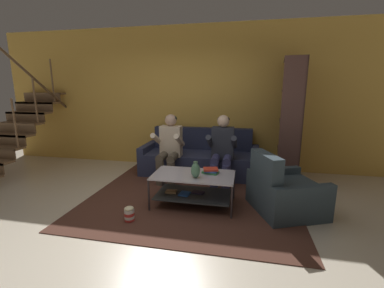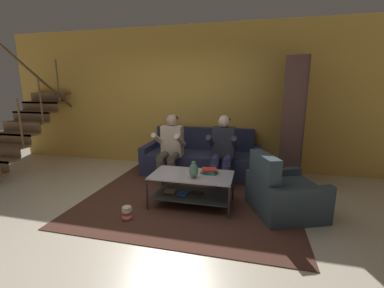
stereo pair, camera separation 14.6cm
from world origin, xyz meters
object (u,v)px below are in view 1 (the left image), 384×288
Objects in this scene: person_seated_left at (169,145)px; vase at (196,170)px; book_stack at (211,171)px; bookshelf at (291,135)px; coffee_table at (193,185)px; armchair at (284,193)px; person_seated_right at (222,148)px; couch at (200,159)px; popcorn_tub at (129,214)px.

person_seated_left is 5.22× the size of vase.
book_stack is 0.12× the size of bookshelf.
bookshelf is at bearing 44.75° from coffee_table.
armchair reaches higher than book_stack.
person_seated_right is 1.10× the size of armchair.
popcorn_tub is (-0.55, -2.06, -0.19)m from couch.
popcorn_tub is (-0.70, -0.62, -0.21)m from coffee_table.
couch is 1.76m from bookshelf.
bookshelf is (1.29, 1.42, 0.32)m from book_stack.
couch is 1.41m from book_stack.
person_seated_left is at bearing -132.80° from couch.
person_seated_right is 0.85m from book_stack.
person_seated_right is (0.47, -0.51, 0.37)m from couch.
person_seated_left reaches higher than couch.
popcorn_tub is at bearing -142.43° from book_stack.
book_stack is at bearing 177.95° from armchair.
bookshelf is (1.47, 1.65, 0.25)m from vase.
person_seated_left is 2.09m from armchair.
armchair is (1.19, 0.19, -0.31)m from vase.
popcorn_tub is (-1.95, -0.69, -0.17)m from armchair.
vase is at bearing -82.47° from couch.
person_seated_left is at bearing -179.96° from person_seated_right.
person_seated_left is 6.09× the size of popcorn_tub.
coffee_table is at bearing -109.47° from person_seated_right.
couch is at bearing 132.84° from person_seated_right.
vase is 1.17× the size of popcorn_tub.
person_seated_right is at bearing 56.48° from popcorn_tub.
book_stack is 1.04m from armchair.
vase is (0.68, -1.06, -0.08)m from person_seated_left.
couch is 1.96× the size of coffee_table.
popcorn_tub is at bearing -136.16° from bookshelf.
coffee_table is 1.05× the size of armchair.
armchair reaches higher than coffee_table.
person_seated_right reaches higher than coffee_table.
book_stack is (0.86, -0.83, -0.15)m from person_seated_left.
coffee_table is (0.62, -0.92, -0.35)m from person_seated_left.
person_seated_left is (-0.47, -0.51, 0.36)m from couch.
person_seated_left is 1.09× the size of armchair.
person_seated_right is at bearing -153.74° from bookshelf.
couch is at bearing 135.52° from armchair.
vase is at bearing -104.06° from person_seated_right.
vase is 1.02m from popcorn_tub.
book_stack is 1.95m from bookshelf.
coffee_table is at bearing -177.11° from armchair.
vase is 1.24m from armchair.
armchair is 5.57× the size of popcorn_tub.
person_seated_right reaches higher than popcorn_tub.
coffee_table is at bearing -56.33° from person_seated_left.
popcorn_tub is (-0.94, -0.72, -0.40)m from book_stack.
bookshelf is at bearing 43.84° from popcorn_tub.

